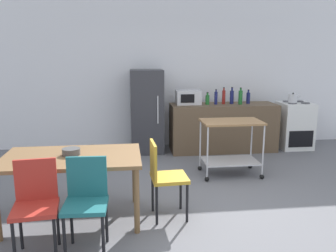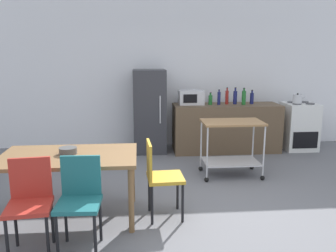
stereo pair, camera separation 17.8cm
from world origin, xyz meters
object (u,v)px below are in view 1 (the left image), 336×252
object	(u,v)px
bottle_sparkling_water	(216,98)
bottle_hot_sauce	(224,97)
bottle_vinegar	(207,99)
bottle_soda	(240,97)
bottle_olive_oil	(248,98)
fruit_bowl	(71,152)
stove_oven	(294,125)
bottle_soy_sauce	(232,97)
chair_red	(36,201)
dining_table	(72,163)
kitchen_cart	(231,139)
kettle	(293,98)
chair_mustard	(164,174)
refrigerator	(147,111)
microwave	(188,97)
chair_teal	(86,198)

from	to	relation	value
bottle_sparkling_water	bottle_hot_sauce	distance (m)	0.17
bottle_vinegar	bottle_hot_sauce	xyz separation A→B (m)	(0.32, 0.03, 0.04)
bottle_soda	bottle_olive_oil	distance (m)	0.20
bottle_soda	fruit_bowl	xyz separation A→B (m)	(-2.75, -2.52, -0.25)
stove_oven	bottle_soy_sauce	xyz separation A→B (m)	(-1.29, 0.02, 0.58)
chair_red	dining_table	bearing A→B (deg)	63.57
fruit_bowl	bottle_vinegar	bearing A→B (deg)	50.33
kitchen_cart	chair_red	bearing A→B (deg)	-141.90
bottle_vinegar	chair_red	bearing A→B (deg)	-125.91
dining_table	kettle	bearing A→B (deg)	33.90
fruit_bowl	chair_mustard	bearing A→B (deg)	-5.60
dining_table	bottle_vinegar	size ratio (longest dim) A/B	6.49
refrigerator	kettle	xyz separation A→B (m)	(2.78, -0.18, 0.23)
bottle_sparkling_water	bottle_hot_sauce	bearing A→B (deg)	13.38
kitchen_cart	kettle	xyz separation A→B (m)	(1.59, 1.29, 0.43)
chair_mustard	microwave	size ratio (longest dim) A/B	1.93
dining_table	bottle_vinegar	world-z (taller)	bottle_vinegar
dining_table	refrigerator	xyz separation A→B (m)	(0.99, 2.71, 0.10)
bottle_soy_sauce	bottle_olive_oil	bearing A→B (deg)	-1.88
chair_teal	bottle_olive_oil	world-z (taller)	bottle_olive_oil
chair_red	stove_oven	bearing A→B (deg)	32.30
chair_mustard	bottle_vinegar	xyz separation A→B (m)	(1.12, 2.67, 0.48)
bottle_sparkling_water	kettle	bearing A→B (deg)	-2.75
bottle_vinegar	kettle	xyz separation A→B (m)	(1.65, -0.08, 0.01)
chair_teal	stove_oven	distance (m)	4.92
refrigerator	bottle_hot_sauce	world-z (taller)	refrigerator
bottle_hot_sauce	bottle_soy_sauce	xyz separation A→B (m)	(0.16, 0.00, -0.00)
kettle	fruit_bowl	bearing A→B (deg)	-146.57
chair_red	bottle_hot_sauce	distance (m)	4.29
fruit_bowl	chair_teal	bearing A→B (deg)	-71.99
chair_red	bottle_soda	bearing A→B (deg)	40.88
chair_red	fruit_bowl	size ratio (longest dim) A/B	4.52
stove_oven	bottle_soy_sauce	world-z (taller)	bottle_soy_sauce
chair_mustard	stove_oven	bearing A→B (deg)	-50.10
kitchen_cart	microwave	world-z (taller)	microwave
chair_mustard	kettle	xyz separation A→B (m)	(2.77, 2.60, 0.48)
chair_teal	kitchen_cart	bearing A→B (deg)	45.79
bottle_soy_sauce	bottle_olive_oil	world-z (taller)	bottle_soy_sauce
chair_mustard	bottle_sparkling_water	bearing A→B (deg)	-28.75
bottle_vinegar	bottle_sparkling_water	size ratio (longest dim) A/B	0.81
chair_mustard	bottle_olive_oil	bearing A→B (deg)	-38.55
kitchen_cart	kettle	size ratio (longest dim) A/B	3.80
refrigerator	bottle_vinegar	world-z (taller)	refrigerator
bottle_olive_oil	chair_teal	bearing A→B (deg)	-129.65
kitchen_cart	bottle_sparkling_water	size ratio (longest dim) A/B	3.20
dining_table	chair_mustard	distance (m)	1.02
bottle_hot_sauce	refrigerator	bearing A→B (deg)	177.24
stove_oven	bottle_soy_sauce	bearing A→B (deg)	179.31
bottle_soda	fruit_bowl	world-z (taller)	bottle_soda
microwave	bottle_hot_sauce	distance (m)	0.68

